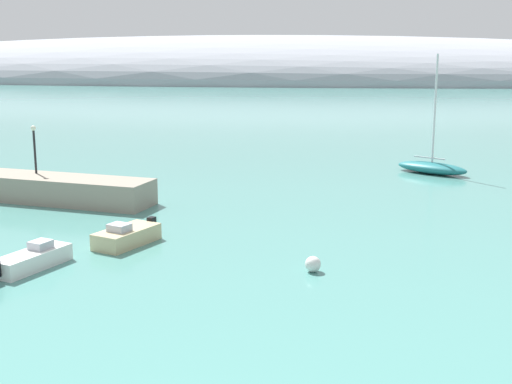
{
  "coord_description": "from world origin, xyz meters",
  "views": [
    {
      "loc": [
        4.33,
        -14.48,
        10.55
      ],
      "look_at": [
        -0.72,
        24.93,
        2.16
      ],
      "focal_mm": 48.53,
      "sensor_mm": 36.0,
      "label": 1
    }
  ],
  "objects_px": {
    "motorboat_white_foreground": "(32,259)",
    "mooring_buoy_white": "(313,264)",
    "motorboat_sand_alongside_breakwater": "(127,236)",
    "sailboat_teal_outer_mooring": "(432,167)",
    "harbor_lamp_post": "(34,143)"
  },
  "relations": [
    {
      "from": "sailboat_teal_outer_mooring",
      "to": "motorboat_sand_alongside_breakwater",
      "type": "relative_size",
      "value": 2.28
    },
    {
      "from": "motorboat_white_foreground",
      "to": "motorboat_sand_alongside_breakwater",
      "type": "distance_m",
      "value": 5.63
    },
    {
      "from": "sailboat_teal_outer_mooring",
      "to": "mooring_buoy_white",
      "type": "height_order",
      "value": "sailboat_teal_outer_mooring"
    },
    {
      "from": "sailboat_teal_outer_mooring",
      "to": "harbor_lamp_post",
      "type": "bearing_deg",
      "value": -121.42
    },
    {
      "from": "sailboat_teal_outer_mooring",
      "to": "harbor_lamp_post",
      "type": "xyz_separation_m",
      "value": [
        -28.92,
        -13.36,
        3.33
      ]
    },
    {
      "from": "motorboat_sand_alongside_breakwater",
      "to": "mooring_buoy_white",
      "type": "bearing_deg",
      "value": 94.4
    },
    {
      "from": "motorboat_sand_alongside_breakwater",
      "to": "harbor_lamp_post",
      "type": "bearing_deg",
      "value": -114.38
    },
    {
      "from": "motorboat_white_foreground",
      "to": "sailboat_teal_outer_mooring",
      "type": "bearing_deg",
      "value": -18.04
    },
    {
      "from": "mooring_buoy_white",
      "to": "harbor_lamp_post",
      "type": "height_order",
      "value": "harbor_lamp_post"
    },
    {
      "from": "motorboat_white_foreground",
      "to": "mooring_buoy_white",
      "type": "relative_size",
      "value": 6.04
    },
    {
      "from": "motorboat_sand_alongside_breakwater",
      "to": "harbor_lamp_post",
      "type": "xyz_separation_m",
      "value": [
        -9.95,
        10.67,
        3.43
      ]
    },
    {
      "from": "motorboat_sand_alongside_breakwater",
      "to": "mooring_buoy_white",
      "type": "xyz_separation_m",
      "value": [
        10.23,
        -3.36,
        -0.11
      ]
    },
    {
      "from": "sailboat_teal_outer_mooring",
      "to": "motorboat_sand_alongside_breakwater",
      "type": "xyz_separation_m",
      "value": [
        -18.97,
        -24.02,
        -0.1
      ]
    },
    {
      "from": "motorboat_white_foreground",
      "to": "mooring_buoy_white",
      "type": "height_order",
      "value": "motorboat_white_foreground"
    },
    {
      "from": "sailboat_teal_outer_mooring",
      "to": "harbor_lamp_post",
      "type": "distance_m",
      "value": 32.03
    }
  ]
}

